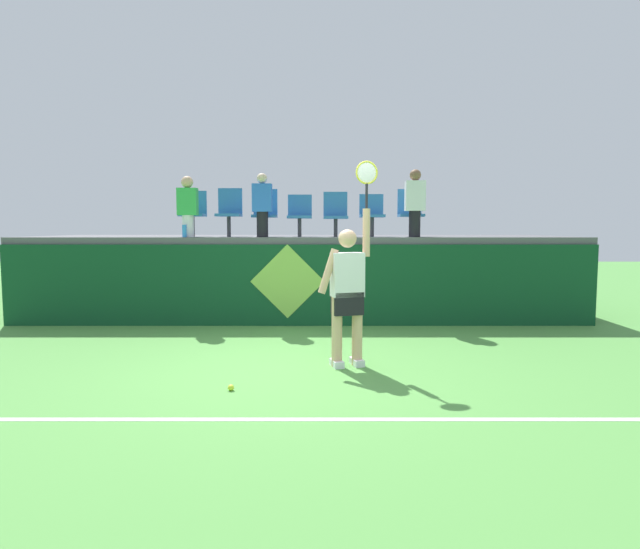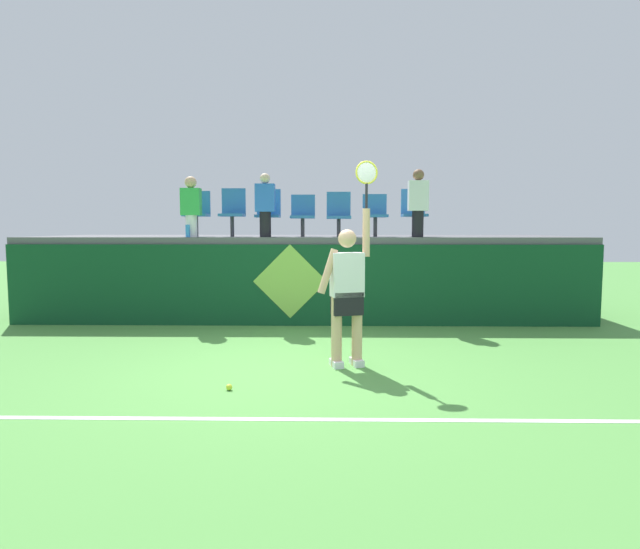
{
  "view_description": "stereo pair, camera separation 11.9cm",
  "coord_description": "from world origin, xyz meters",
  "px_view_note": "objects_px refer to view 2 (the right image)",
  "views": [
    {
      "loc": [
        0.35,
        -6.28,
        1.7
      ],
      "look_at": [
        0.34,
        1.03,
        1.05
      ],
      "focal_mm": 30.14,
      "sensor_mm": 36.0,
      "label": 1
    },
    {
      "loc": [
        0.47,
        -6.28,
        1.7
      ],
      "look_at": [
        0.34,
        1.03,
        1.05
      ],
      "focal_mm": 30.14,
      "sensor_mm": 36.0,
      "label": 2
    }
  ],
  "objects_px": {
    "water_bottle": "(188,231)",
    "spectator_1": "(265,204)",
    "spectator_0": "(418,202)",
    "stadium_chair_5": "(375,213)",
    "tennis_player": "(347,290)",
    "spectator_2": "(191,205)",
    "stadium_chair_0": "(197,211)",
    "stadium_chair_2": "(268,211)",
    "tennis_ball": "(229,387)",
    "stadium_chair_3": "(303,213)",
    "stadium_chair_4": "(339,213)",
    "stadium_chair_6": "(414,211)",
    "stadium_chair_1": "(233,210)"
  },
  "relations": [
    {
      "from": "stadium_chair_4",
      "to": "stadium_chair_5",
      "type": "bearing_deg",
      "value": -0.72
    },
    {
      "from": "stadium_chair_0",
      "to": "stadium_chair_3",
      "type": "distance_m",
      "value": 1.94
    },
    {
      "from": "tennis_ball",
      "to": "spectator_2",
      "type": "height_order",
      "value": "spectator_2"
    },
    {
      "from": "spectator_0",
      "to": "spectator_2",
      "type": "xyz_separation_m",
      "value": [
        -3.97,
        0.04,
        -0.06
      ]
    },
    {
      "from": "tennis_ball",
      "to": "stadium_chair_4",
      "type": "relative_size",
      "value": 0.08
    },
    {
      "from": "stadium_chair_4",
      "to": "spectator_1",
      "type": "xyz_separation_m",
      "value": [
        -1.29,
        -0.45,
        0.14
      ]
    },
    {
      "from": "spectator_2",
      "to": "stadium_chair_4",
      "type": "bearing_deg",
      "value": 9.27
    },
    {
      "from": "tennis_player",
      "to": "stadium_chair_0",
      "type": "bearing_deg",
      "value": 127.94
    },
    {
      "from": "stadium_chair_0",
      "to": "stadium_chair_2",
      "type": "distance_m",
      "value": 1.31
    },
    {
      "from": "stadium_chair_1",
      "to": "spectator_1",
      "type": "xyz_separation_m",
      "value": [
        0.65,
        -0.45,
        0.09
      ]
    },
    {
      "from": "water_bottle",
      "to": "spectator_2",
      "type": "xyz_separation_m",
      "value": [
        0.03,
        0.15,
        0.45
      ]
    },
    {
      "from": "stadium_chair_3",
      "to": "spectator_2",
      "type": "distance_m",
      "value": 1.99
    },
    {
      "from": "tennis_ball",
      "to": "stadium_chair_5",
      "type": "xyz_separation_m",
      "value": [
        1.88,
        4.41,
        1.93
      ]
    },
    {
      "from": "water_bottle",
      "to": "stadium_chair_4",
      "type": "xyz_separation_m",
      "value": [
        2.63,
        0.58,
        0.33
      ]
    },
    {
      "from": "stadium_chair_0",
      "to": "stadium_chair_3",
      "type": "bearing_deg",
      "value": -0.09
    },
    {
      "from": "spectator_2",
      "to": "tennis_ball",
      "type": "bearing_deg",
      "value": -70.83
    },
    {
      "from": "tennis_ball",
      "to": "water_bottle",
      "type": "height_order",
      "value": "water_bottle"
    },
    {
      "from": "spectator_0",
      "to": "stadium_chair_5",
      "type": "bearing_deg",
      "value": 147.23
    },
    {
      "from": "tennis_ball",
      "to": "spectator_1",
      "type": "bearing_deg",
      "value": 91.15
    },
    {
      "from": "stadium_chair_4",
      "to": "stadium_chair_6",
      "type": "distance_m",
      "value": 1.37
    },
    {
      "from": "tennis_ball",
      "to": "stadium_chair_2",
      "type": "distance_m",
      "value": 4.83
    },
    {
      "from": "water_bottle",
      "to": "spectator_1",
      "type": "height_order",
      "value": "spectator_1"
    },
    {
      "from": "tennis_player",
      "to": "spectator_2",
      "type": "bearing_deg",
      "value": 131.66
    },
    {
      "from": "stadium_chair_1",
      "to": "stadium_chair_6",
      "type": "bearing_deg",
      "value": -0.02
    },
    {
      "from": "stadium_chair_1",
      "to": "stadium_chair_3",
      "type": "relative_size",
      "value": 1.15
    },
    {
      "from": "spectator_1",
      "to": "stadium_chair_6",
      "type": "bearing_deg",
      "value": 9.62
    },
    {
      "from": "stadium_chair_1",
      "to": "stadium_chair_6",
      "type": "distance_m",
      "value": 3.31
    },
    {
      "from": "water_bottle",
      "to": "stadium_chair_2",
      "type": "xyz_separation_m",
      "value": [
        1.34,
        0.58,
        0.36
      ]
    },
    {
      "from": "water_bottle",
      "to": "spectator_0",
      "type": "relative_size",
      "value": 0.18
    },
    {
      "from": "tennis_player",
      "to": "stadium_chair_3",
      "type": "distance_m",
      "value": 3.61
    },
    {
      "from": "spectator_0",
      "to": "spectator_1",
      "type": "bearing_deg",
      "value": 179.75
    },
    {
      "from": "tennis_player",
      "to": "spectator_1",
      "type": "height_order",
      "value": "spectator_1"
    },
    {
      "from": "stadium_chair_5",
      "to": "spectator_1",
      "type": "distance_m",
      "value": 2.01
    },
    {
      "from": "water_bottle",
      "to": "stadium_chair_2",
      "type": "height_order",
      "value": "stadium_chair_2"
    },
    {
      "from": "tennis_ball",
      "to": "stadium_chair_3",
      "type": "xyz_separation_m",
      "value": [
        0.56,
        4.41,
        1.91
      ]
    },
    {
      "from": "stadium_chair_0",
      "to": "stadium_chair_5",
      "type": "xyz_separation_m",
      "value": [
        3.26,
        -0.0,
        -0.03
      ]
    },
    {
      "from": "stadium_chair_3",
      "to": "stadium_chair_5",
      "type": "xyz_separation_m",
      "value": [
        1.32,
        -0.0,
        0.01
      ]
    },
    {
      "from": "spectator_2",
      "to": "spectator_0",
      "type": "bearing_deg",
      "value": -0.55
    },
    {
      "from": "tennis_ball",
      "to": "water_bottle",
      "type": "distance_m",
      "value": 4.39
    },
    {
      "from": "stadium_chair_2",
      "to": "spectator_1",
      "type": "xyz_separation_m",
      "value": [
        0.0,
        -0.45,
        0.11
      ]
    },
    {
      "from": "tennis_ball",
      "to": "stadium_chair_5",
      "type": "height_order",
      "value": "stadium_chair_5"
    },
    {
      "from": "water_bottle",
      "to": "stadium_chair_3",
      "type": "relative_size",
      "value": 0.28
    },
    {
      "from": "stadium_chair_2",
      "to": "spectator_0",
      "type": "xyz_separation_m",
      "value": [
        2.66,
        -0.46,
        0.15
      ]
    },
    {
      "from": "stadium_chair_5",
      "to": "stadium_chair_3",
      "type": "bearing_deg",
      "value": 179.92
    },
    {
      "from": "spectator_1",
      "to": "tennis_ball",
      "type": "bearing_deg",
      "value": -88.85
    },
    {
      "from": "tennis_player",
      "to": "stadium_chair_2",
      "type": "relative_size",
      "value": 2.85
    },
    {
      "from": "stadium_chair_5",
      "to": "spectator_2",
      "type": "relative_size",
      "value": 0.74
    },
    {
      "from": "tennis_player",
      "to": "water_bottle",
      "type": "distance_m",
      "value": 3.96
    },
    {
      "from": "water_bottle",
      "to": "stadium_chair_6",
      "type": "bearing_deg",
      "value": 8.23
    },
    {
      "from": "stadium_chair_0",
      "to": "stadium_chair_1",
      "type": "height_order",
      "value": "stadium_chair_1"
    }
  ]
}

